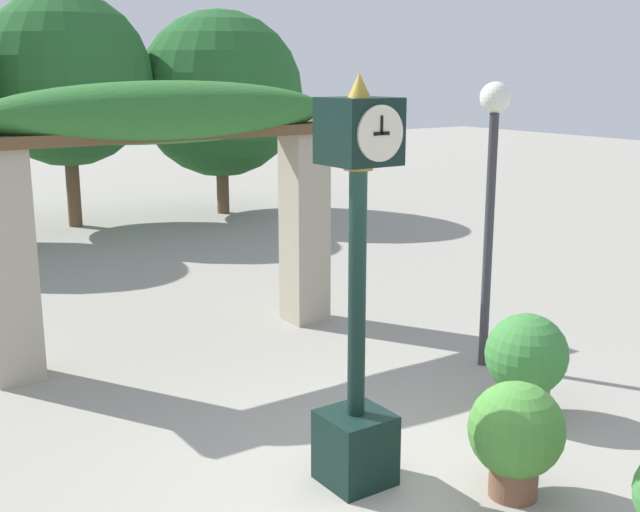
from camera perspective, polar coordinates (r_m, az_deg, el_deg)
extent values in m
plane|color=gray|center=(6.64, 4.81, -15.95)|extent=(60.00, 60.00, 0.00)
cube|color=black|center=(6.56, 2.53, -13.45)|extent=(0.51, 0.51, 0.58)
cylinder|color=black|center=(6.10, 2.65, -2.86)|extent=(0.14, 0.14, 1.92)
cylinder|color=gold|center=(5.91, 2.75, 6.32)|extent=(0.22, 0.22, 0.04)
cube|color=black|center=(5.88, 2.78, 8.86)|extent=(0.48, 0.48, 0.48)
cylinder|color=beige|center=(5.68, 4.32, 8.69)|extent=(0.40, 0.02, 0.40)
cylinder|color=beige|center=(6.08, 1.33, 9.01)|extent=(0.40, 0.02, 0.40)
cube|color=black|center=(5.67, 4.41, 8.68)|extent=(0.14, 0.01, 0.02)
cube|color=black|center=(5.67, 4.42, 9.28)|extent=(0.02, 0.01, 0.13)
cone|color=gold|center=(5.87, 2.81, 12.06)|extent=(0.17, 0.17, 0.17)
cube|color=#A89E89|center=(8.91, -21.28, -0.73)|extent=(0.49, 0.49, 2.46)
cube|color=#A89E89|center=(10.32, -1.11, 1.97)|extent=(0.49, 0.49, 2.46)
cube|color=brown|center=(9.06, -10.16, 8.46)|extent=(4.76, 0.15, 0.13)
cube|color=brown|center=(9.21, -10.58, 8.51)|extent=(4.76, 0.15, 0.13)
cube|color=brown|center=(9.35, -10.98, 8.57)|extent=(4.76, 0.15, 0.13)
cube|color=brown|center=(9.50, -11.38, 8.62)|extent=(4.76, 0.15, 0.13)
ellipsoid|color=#2D6B2D|center=(9.26, -10.85, 10.01)|extent=(4.17, 1.09, 0.70)
cylinder|color=#9E563D|center=(7.99, 14.28, -9.84)|extent=(0.48, 0.48, 0.32)
sphere|color=#387A38|center=(7.83, 14.47, -6.79)|extent=(0.78, 0.78, 0.78)
cylinder|color=brown|center=(6.59, 13.59, -15.17)|extent=(0.38, 0.38, 0.28)
sphere|color=#427F33|center=(6.41, 13.79, -11.89)|extent=(0.74, 0.74, 0.74)
cylinder|color=#333338|center=(8.86, 11.87, 0.90)|extent=(0.10, 0.10, 2.78)
sphere|color=white|center=(8.68, 12.36, 10.97)|extent=(0.32, 0.32, 0.32)
cylinder|color=brown|center=(17.59, -17.16, 4.94)|extent=(0.28, 0.28, 1.80)
sphere|color=#235B28|center=(17.44, -17.64, 11.88)|extent=(3.52, 3.52, 3.52)
cylinder|color=brown|center=(18.56, -6.94, 5.21)|extent=(0.28, 0.28, 1.41)
sphere|color=#235B28|center=(18.39, -7.11, 11.36)|extent=(3.68, 3.68, 3.68)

